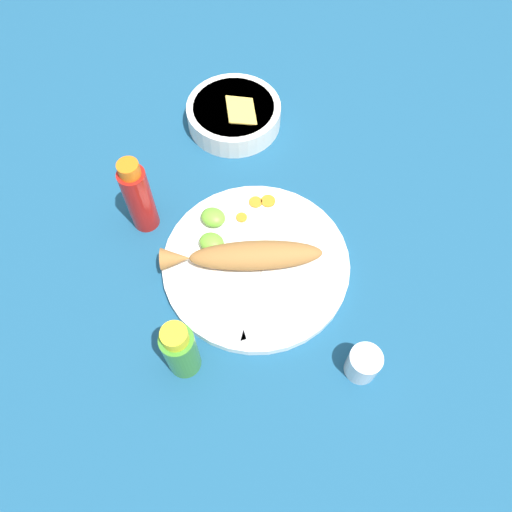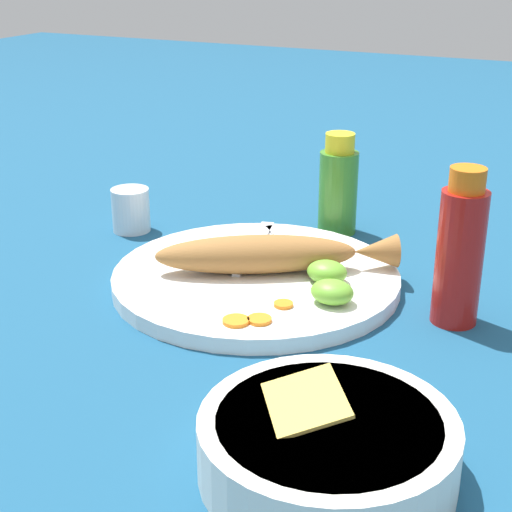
{
  "view_description": "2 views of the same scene",
  "coord_description": "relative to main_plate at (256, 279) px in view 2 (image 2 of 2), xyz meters",
  "views": [
    {
      "loc": [
        0.19,
        -0.38,
        0.81
      ],
      "look_at": [
        0.0,
        0.0,
        0.04
      ],
      "focal_mm": 35.0,
      "sensor_mm": 36.0,
      "label": 1
    },
    {
      "loc": [
        -0.37,
        0.77,
        0.39
      ],
      "look_at": [
        0.0,
        0.0,
        0.04
      ],
      "focal_mm": 55.0,
      "sensor_mm": 36.0,
      "label": 2
    }
  ],
  "objects": [
    {
      "name": "carrot_slice_far",
      "position": [
        -0.06,
        0.12,
        0.01
      ],
      "size": [
        0.03,
        0.03,
        0.0
      ],
      "primitive_type": "cylinder",
      "color": "orange",
      "rests_on": "main_plate"
    },
    {
      "name": "ground_plane",
      "position": [
        0.0,
        0.0,
        -0.01
      ],
      "size": [
        4.0,
        4.0,
        0.0
      ],
      "primitive_type": "plane",
      "color": "navy"
    },
    {
      "name": "fork_near",
      "position": [
        0.04,
        -0.08,
        0.01
      ],
      "size": [
        0.06,
        0.18,
        0.0
      ],
      "rotation": [
        0.0,
        0.0,
        4.94
      ],
      "color": "silver",
      "rests_on": "main_plate"
    },
    {
      "name": "carrot_slice_near",
      "position": [
        -0.04,
        0.13,
        0.01
      ],
      "size": [
        0.03,
        0.03,
        0.0
      ],
      "primitive_type": "cylinder",
      "color": "orange",
      "rests_on": "main_plate"
    },
    {
      "name": "carrot_slice_mid",
      "position": [
        -0.07,
        0.07,
        0.01
      ],
      "size": [
        0.02,
        0.02,
        0.0
      ],
      "primitive_type": "cylinder",
      "color": "orange",
      "rests_on": "main_plate"
    },
    {
      "name": "main_plate",
      "position": [
        0.0,
        0.0,
        0.0
      ],
      "size": [
        0.34,
        0.34,
        0.02
      ],
      "primitive_type": "cylinder",
      "color": "white",
      "rests_on": "ground_plane"
    },
    {
      "name": "hot_sauce_bottle_green",
      "position": [
        -0.02,
        -0.22,
        0.06
      ],
      "size": [
        0.05,
        0.05,
        0.14
      ],
      "color": "#3D8428",
      "rests_on": "ground_plane"
    },
    {
      "name": "salt_cup",
      "position": [
        0.24,
        -0.09,
        0.02
      ],
      "size": [
        0.05,
        0.05,
        0.06
      ],
      "color": "silver",
      "rests_on": "ground_plane"
    },
    {
      "name": "hot_sauce_bottle_red",
      "position": [
        -0.23,
        -0.01,
        0.07
      ],
      "size": [
        0.05,
        0.05,
        0.17
      ],
      "color": "#B21914",
      "rests_on": "ground_plane"
    },
    {
      "name": "fork_far",
      "position": [
        -0.01,
        -0.09,
        0.01
      ],
      "size": [
        0.14,
        0.14,
        0.0
      ],
      "rotation": [
        0.0,
        0.0,
        5.5
      ],
      "color": "silver",
      "rests_on": "main_plate"
    },
    {
      "name": "lime_wedge_main",
      "position": [
        -0.11,
        0.04,
        0.02
      ],
      "size": [
        0.05,
        0.04,
        0.03
      ],
      "primitive_type": "ellipsoid",
      "color": "#6BB233",
      "rests_on": "main_plate"
    },
    {
      "name": "fried_fish",
      "position": [
        -0.02,
        -0.01,
        0.03
      ],
      "size": [
        0.27,
        0.18,
        0.04
      ],
      "rotation": [
        0.0,
        0.0,
        0.52
      ],
      "color": "#996633",
      "rests_on": "main_plate"
    },
    {
      "name": "guacamole_bowl",
      "position": [
        -0.2,
        0.29,
        0.02
      ],
      "size": [
        0.2,
        0.2,
        0.06
      ],
      "color": "white",
      "rests_on": "ground_plane"
    },
    {
      "name": "lime_wedge_side",
      "position": [
        -0.09,
        -0.01,
        0.02
      ],
      "size": [
        0.05,
        0.04,
        0.03
      ],
      "primitive_type": "ellipsoid",
      "color": "#6BB233",
      "rests_on": "main_plate"
    }
  ]
}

